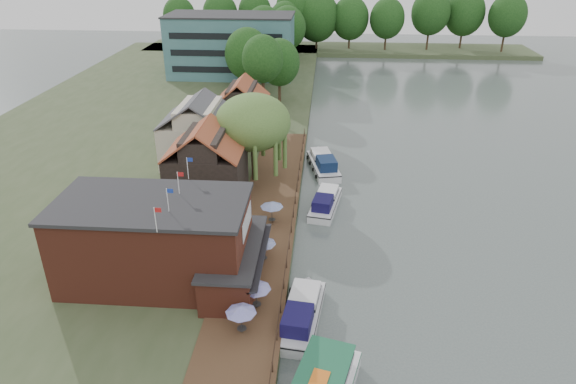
{
  "coord_description": "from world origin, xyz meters",
  "views": [
    {
      "loc": [
        -2.37,
        -35.99,
        26.97
      ],
      "look_at": [
        -6.0,
        12.0,
        3.0
      ],
      "focal_mm": 32.0,
      "sensor_mm": 36.0,
      "label": 1
    }
  ],
  "objects_px": {
    "pub": "(179,241)",
    "umbrella_1": "(256,295)",
    "cruiser_0": "(302,310)",
    "umbrella_2": "(250,269)",
    "umbrella_3": "(263,250)",
    "cruiser_1": "(325,200)",
    "umbrella_4": "(272,212)",
    "cruiser_2": "(323,162)",
    "willow": "(254,139)",
    "cottage_b": "(200,130)",
    "cottage_a": "(206,162)",
    "umbrella_0": "(241,319)",
    "hotel_block": "(231,45)",
    "cottage_c": "(243,109)",
    "swan": "(340,371)"
  },
  "relations": [
    {
      "from": "cottage_a",
      "to": "umbrella_0",
      "type": "bearing_deg",
      "value": -71.65
    },
    {
      "from": "umbrella_2",
      "to": "umbrella_3",
      "type": "relative_size",
      "value": 1.0
    },
    {
      "from": "umbrella_1",
      "to": "swan",
      "type": "xyz_separation_m",
      "value": [
        6.43,
        -5.15,
        -2.07
      ]
    },
    {
      "from": "pub",
      "to": "umbrella_1",
      "type": "bearing_deg",
      "value": -27.57
    },
    {
      "from": "cottage_a",
      "to": "cruiser_2",
      "type": "relative_size",
      "value": 0.87
    },
    {
      "from": "cruiser_0",
      "to": "pub",
      "type": "bearing_deg",
      "value": 167.49
    },
    {
      "from": "cottage_a",
      "to": "cruiser_0",
      "type": "relative_size",
      "value": 0.91
    },
    {
      "from": "umbrella_2",
      "to": "umbrella_0",
      "type": "bearing_deg",
      "value": -87.51
    },
    {
      "from": "cottage_c",
      "to": "umbrella_0",
      "type": "xyz_separation_m",
      "value": [
        6.09,
        -40.38,
        -2.96
      ]
    },
    {
      "from": "umbrella_4",
      "to": "hotel_block",
      "type": "bearing_deg",
      "value": 103.43
    },
    {
      "from": "umbrella_2",
      "to": "umbrella_4",
      "type": "relative_size",
      "value": 1.0
    },
    {
      "from": "willow",
      "to": "umbrella_3",
      "type": "height_order",
      "value": "willow"
    },
    {
      "from": "willow",
      "to": "cruiser_1",
      "type": "height_order",
      "value": "willow"
    },
    {
      "from": "cottage_b",
      "to": "umbrella_1",
      "type": "height_order",
      "value": "cottage_b"
    },
    {
      "from": "umbrella_1",
      "to": "cruiser_0",
      "type": "xyz_separation_m",
      "value": [
        3.49,
        -0.1,
        -1.14
      ]
    },
    {
      "from": "umbrella_1",
      "to": "umbrella_0",
      "type": "bearing_deg",
      "value": -104.38
    },
    {
      "from": "cottage_b",
      "to": "swan",
      "type": "bearing_deg",
      "value": -62.91
    },
    {
      "from": "hotel_block",
      "to": "cottage_c",
      "type": "distance_m",
      "value": 37.9
    },
    {
      "from": "cottage_b",
      "to": "cottage_c",
      "type": "xyz_separation_m",
      "value": [
        4.0,
        9.0,
        0.0
      ]
    },
    {
      "from": "hotel_block",
      "to": "cottage_c",
      "type": "height_order",
      "value": "hotel_block"
    },
    {
      "from": "cottage_b",
      "to": "cruiser_0",
      "type": "xyz_separation_m",
      "value": [
        14.31,
        -28.65,
        -4.11
      ]
    },
    {
      "from": "cottage_a",
      "to": "willow",
      "type": "bearing_deg",
      "value": 48.01
    },
    {
      "from": "umbrella_3",
      "to": "willow",
      "type": "bearing_deg",
      "value": 100.14
    },
    {
      "from": "swan",
      "to": "umbrella_3",
      "type": "bearing_deg",
      "value": 119.97
    },
    {
      "from": "umbrella_4",
      "to": "cruiser_0",
      "type": "bearing_deg",
      "value": -74.67
    },
    {
      "from": "cottage_b",
      "to": "umbrella_1",
      "type": "xyz_separation_m",
      "value": [
        10.81,
        -28.56,
        -2.96
      ]
    },
    {
      "from": "hotel_block",
      "to": "swan",
      "type": "relative_size",
      "value": 57.73
    },
    {
      "from": "umbrella_0",
      "to": "cruiser_1",
      "type": "xyz_separation_m",
      "value": [
        5.88,
        21.58,
        -1.23
      ]
    },
    {
      "from": "umbrella_3",
      "to": "cruiser_1",
      "type": "xyz_separation_m",
      "value": [
        5.4,
        12.34,
        -1.23
      ]
    },
    {
      "from": "umbrella_3",
      "to": "cruiser_1",
      "type": "relative_size",
      "value": 0.27
    },
    {
      "from": "umbrella_3",
      "to": "cruiser_1",
      "type": "bearing_deg",
      "value": 66.35
    },
    {
      "from": "umbrella_0",
      "to": "umbrella_1",
      "type": "bearing_deg",
      "value": 75.62
    },
    {
      "from": "umbrella_0",
      "to": "umbrella_3",
      "type": "bearing_deg",
      "value": 87.08
    },
    {
      "from": "cruiser_0",
      "to": "umbrella_2",
      "type": "bearing_deg",
      "value": 148.83
    },
    {
      "from": "umbrella_3",
      "to": "swan",
      "type": "relative_size",
      "value": 5.4
    },
    {
      "from": "cottage_b",
      "to": "umbrella_1",
      "type": "relative_size",
      "value": 4.04
    },
    {
      "from": "pub",
      "to": "umbrella_4",
      "type": "height_order",
      "value": "pub"
    },
    {
      "from": "umbrella_2",
      "to": "umbrella_4",
      "type": "distance_m",
      "value": 9.92
    },
    {
      "from": "cottage_a",
      "to": "umbrella_2",
      "type": "bearing_deg",
      "value": -65.73
    },
    {
      "from": "pub",
      "to": "umbrella_1",
      "type": "relative_size",
      "value": 8.42
    },
    {
      "from": "willow",
      "to": "umbrella_0",
      "type": "bearing_deg",
      "value": -84.39
    },
    {
      "from": "cruiser_0",
      "to": "hotel_block",
      "type": "bearing_deg",
      "value": 110.79
    },
    {
      "from": "pub",
      "to": "umbrella_1",
      "type": "xyz_separation_m",
      "value": [
        6.81,
        -3.56,
        -2.36
      ]
    },
    {
      "from": "umbrella_1",
      "to": "umbrella_4",
      "type": "bearing_deg",
      "value": 90.79
    },
    {
      "from": "cottage_b",
      "to": "umbrella_2",
      "type": "bearing_deg",
      "value": -68.65
    },
    {
      "from": "umbrella_4",
      "to": "cruiser_2",
      "type": "distance_m",
      "value": 16.68
    },
    {
      "from": "umbrella_2",
      "to": "umbrella_3",
      "type": "height_order",
      "value": "same"
    },
    {
      "from": "pub",
      "to": "umbrella_1",
      "type": "height_order",
      "value": "pub"
    },
    {
      "from": "umbrella_3",
      "to": "umbrella_4",
      "type": "height_order",
      "value": "same"
    },
    {
      "from": "pub",
      "to": "willow",
      "type": "distance_m",
      "value": 20.36
    }
  ]
}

